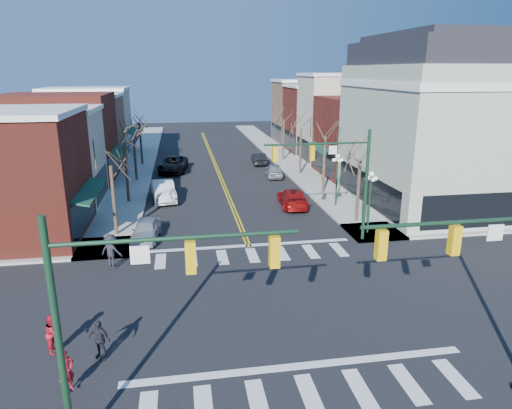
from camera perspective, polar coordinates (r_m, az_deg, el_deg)
name	(u,v)px	position (r m, az deg, el deg)	size (l,w,h in m)	color
ground	(273,306)	(21.90, 2.17, -12.56)	(160.00, 160.00, 0.00)	black
sidewalk_left	(126,199)	(40.44, -15.96, 0.67)	(3.50, 70.00, 0.15)	#9E9B93
sidewalk_right	(323,190)	(42.12, 8.38, 1.76)	(3.50, 70.00, 0.15)	#9E9B93
bldg_left_stucco_a	(34,160)	(40.54, -25.99, 5.02)	(10.00, 7.00, 7.50)	#BEB89C
bldg_left_brick_b	(58,139)	(48.09, -23.51, 7.48)	(10.00, 9.00, 8.50)	maroon
bldg_left_tan	(76,132)	(56.11, -21.54, 8.43)	(10.00, 7.50, 7.80)	#9F7458
bldg_left_stucco_b	(89,123)	(63.64, -20.19, 9.57)	(10.00, 8.00, 8.20)	#BEB89C
bldg_right_brick_a	(371,137)	(49.01, 14.13, 8.18)	(10.00, 8.50, 8.00)	maroon
bldg_right_stucco	(345,120)	(56.03, 11.05, 10.38)	(10.00, 7.00, 10.00)	#BEB89C
bldg_right_brick_b	(325,119)	(63.16, 8.64, 10.46)	(10.00, 8.00, 8.50)	maroon
bldg_right_tan	(309,112)	(70.75, 6.63, 11.36)	(10.00, 8.00, 9.00)	#9F7458
victorian_corner	(443,123)	(39.24, 22.30, 9.44)	(12.25, 14.25, 13.30)	#A3AF97
traffic_mast_near_left	(127,301)	(12.89, -15.80, -11.50)	(6.60, 0.28, 7.20)	#14331E
traffic_mast_near_right	(501,272)	(15.94, 28.34, -7.40)	(6.60, 0.28, 7.20)	#14331E
traffic_mast_far_right	(338,171)	(28.44, 10.27, 4.18)	(6.60, 0.28, 7.20)	#14331E
lamppost_corner	(370,192)	(30.80, 14.09, 1.54)	(0.36, 0.36, 4.33)	#14331E
lamppost_midblock	(337,171)	(36.68, 10.11, 4.13)	(0.36, 0.36, 4.33)	#14331E
tree_left_a	(114,202)	(31.18, -17.33, 0.36)	(0.24, 0.24, 4.76)	#382B21
tree_left_b	(127,173)	(38.86, -15.88, 3.78)	(0.24, 0.24, 5.04)	#382B21
tree_left_c	(135,158)	(46.71, -14.87, 5.60)	(0.24, 0.24, 4.55)	#382B21
tree_left_d	(141,144)	(54.54, -14.18, 7.32)	(0.24, 0.24, 4.90)	#382B21
tree_right_a	(358,192)	(33.26, 12.64, 1.57)	(0.24, 0.24, 4.62)	#382B21
tree_right_b	(324,166)	(40.52, 8.49, 4.83)	(0.24, 0.24, 5.18)	#382B21
tree_right_c	(300,152)	(48.09, 5.57, 6.54)	(0.24, 0.24, 4.83)	#382B21
tree_right_d	(283,140)	(55.75, 3.44, 8.01)	(0.24, 0.24, 4.97)	#382B21
car_left_near	(146,230)	(30.42, -13.59, -3.10)	(1.61, 4.00, 1.36)	silver
car_left_mid	(164,191)	(39.31, -11.48, 1.67)	(1.73, 4.97, 1.64)	white
car_left_far	(173,164)	(50.49, -10.31, 4.99)	(2.74, 5.94, 1.65)	black
car_right_near	(292,198)	(36.92, 4.58, 0.84)	(2.03, 5.00, 1.45)	maroon
car_right_mid	(274,171)	(47.10, 2.22, 4.27)	(1.66, 4.12, 1.40)	#B5B4B9
car_right_far	(259,159)	(53.65, 0.36, 5.74)	(1.41, 4.04, 1.33)	black
pedestrian_red_a	(66,371)	(17.47, -22.65, -18.67)	(0.57, 0.37, 1.55)	#B0121A
pedestrian_red_b	(53,333)	(19.78, -23.99, -14.47)	(0.75, 0.58, 1.54)	#B31322
pedestrian_dark_a	(99,339)	(18.79, -19.01, -15.62)	(0.90, 0.37, 1.54)	black
pedestrian_dark_b	(111,250)	(26.45, -17.65, -5.49)	(1.21, 0.70, 1.87)	black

